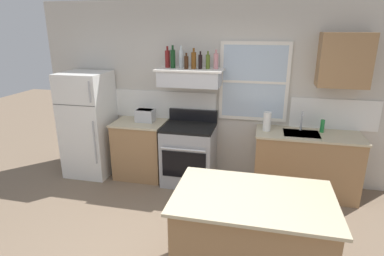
% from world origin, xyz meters
% --- Properties ---
extents(back_wall, '(5.40, 0.11, 2.70)m').
position_xyz_m(back_wall, '(0.03, 2.23, 1.35)').
color(back_wall, beige).
rests_on(back_wall, ground_plane).
extents(refrigerator, '(0.70, 0.72, 1.66)m').
position_xyz_m(refrigerator, '(-1.90, 1.84, 0.83)').
color(refrigerator, white).
rests_on(refrigerator, ground_plane).
extents(counter_left_of_stove, '(0.79, 0.63, 0.91)m').
position_xyz_m(counter_left_of_stove, '(-1.05, 1.90, 0.46)').
color(counter_left_of_stove, '#9E754C').
rests_on(counter_left_of_stove, ground_plane).
extents(toaster, '(0.30, 0.20, 0.19)m').
position_xyz_m(toaster, '(-0.97, 1.94, 1.01)').
color(toaster, silver).
rests_on(toaster, counter_left_of_stove).
extents(stove_range, '(0.76, 0.69, 1.09)m').
position_xyz_m(stove_range, '(-0.25, 1.86, 0.46)').
color(stove_range, '#9EA0A5').
rests_on(stove_range, ground_plane).
extents(range_hood_shelf, '(0.96, 0.52, 0.24)m').
position_xyz_m(range_hood_shelf, '(-0.25, 1.96, 1.62)').
color(range_hood_shelf, silver).
extents(bottle_red_label_wine, '(0.07, 0.07, 0.31)m').
position_xyz_m(bottle_red_label_wine, '(-0.60, 2.00, 1.87)').
color(bottle_red_label_wine, maroon).
rests_on(bottle_red_label_wine, range_hood_shelf).
extents(bottle_dark_green_wine, '(0.07, 0.07, 0.32)m').
position_xyz_m(bottle_dark_green_wine, '(-0.51, 1.95, 1.88)').
color(bottle_dark_green_wine, '#143819').
rests_on(bottle_dark_green_wine, range_hood_shelf).
extents(bottle_clear_tall, '(0.06, 0.06, 0.32)m').
position_xyz_m(bottle_clear_tall, '(-0.40, 2.02, 1.88)').
color(bottle_clear_tall, silver).
rests_on(bottle_clear_tall, range_hood_shelf).
extents(bottle_brown_stout, '(0.06, 0.06, 0.22)m').
position_xyz_m(bottle_brown_stout, '(-0.30, 1.91, 1.84)').
color(bottle_brown_stout, '#381E0F').
rests_on(bottle_brown_stout, range_hood_shelf).
extents(bottle_amber_wine, '(0.07, 0.07, 0.29)m').
position_xyz_m(bottle_amber_wine, '(-0.20, 1.95, 1.87)').
color(bottle_amber_wine, brown).
rests_on(bottle_amber_wine, range_hood_shelf).
extents(bottle_balsamic_dark, '(0.06, 0.06, 0.25)m').
position_xyz_m(bottle_balsamic_dark, '(-0.10, 1.96, 1.85)').
color(bottle_balsamic_dark, black).
rests_on(bottle_balsamic_dark, range_hood_shelf).
extents(bottle_olive_oil_square, '(0.06, 0.06, 0.25)m').
position_xyz_m(bottle_olive_oil_square, '(0.00, 1.99, 1.85)').
color(bottle_olive_oil_square, '#4C601E').
rests_on(bottle_olive_oil_square, range_hood_shelf).
extents(bottle_rose_pink, '(0.07, 0.07, 0.27)m').
position_xyz_m(bottle_rose_pink, '(0.11, 2.00, 1.86)').
color(bottle_rose_pink, '#C67F84').
rests_on(bottle_rose_pink, range_hood_shelf).
extents(counter_right_with_sink, '(1.43, 0.63, 0.91)m').
position_xyz_m(counter_right_with_sink, '(1.45, 1.90, 0.46)').
color(counter_right_with_sink, '#9E754C').
rests_on(counter_right_with_sink, ground_plane).
extents(sink_faucet, '(0.03, 0.17, 0.28)m').
position_xyz_m(sink_faucet, '(1.35, 2.00, 1.08)').
color(sink_faucet, silver).
rests_on(sink_faucet, counter_right_with_sink).
extents(paper_towel_roll, '(0.11, 0.11, 0.27)m').
position_xyz_m(paper_towel_roll, '(0.88, 1.90, 1.04)').
color(paper_towel_roll, white).
rests_on(paper_towel_roll, counter_right_with_sink).
extents(dish_soap_bottle, '(0.06, 0.06, 0.18)m').
position_xyz_m(dish_soap_bottle, '(1.63, 2.00, 1.00)').
color(dish_soap_bottle, '#268C3F').
rests_on(dish_soap_bottle, counter_right_with_sink).
extents(kitchen_island, '(1.40, 0.90, 0.91)m').
position_xyz_m(kitchen_island, '(0.78, 0.01, 0.46)').
color(kitchen_island, '#9E754C').
rests_on(kitchen_island, ground_plane).
extents(upper_cabinet_right, '(0.64, 0.32, 0.70)m').
position_xyz_m(upper_cabinet_right, '(1.80, 2.04, 1.90)').
color(upper_cabinet_right, '#9E754C').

